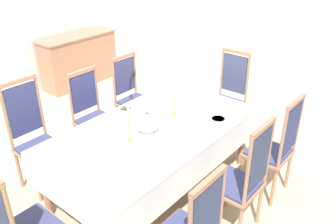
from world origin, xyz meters
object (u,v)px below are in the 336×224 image
Objects in this scene: dining_table at (154,134)px; chair_south_b at (243,179)px; chair_head_east at (228,95)px; sideboard at (79,60)px; chair_north_a at (34,136)px; chair_north_b at (93,114)px; chair_north_c at (132,95)px; candlestick_west at (129,128)px; soup_tureen at (147,122)px; bowl_near_right at (161,161)px; bowl_far_left at (232,113)px; chair_south_c at (276,147)px; candlestick_east at (174,105)px; spoon_secondary at (151,167)px; bowl_near_left at (126,110)px; spoon_primary at (132,107)px; bowl_far_right at (218,120)px.

dining_table is 1.03m from chair_south_b.
sideboard is (-0.10, 3.05, -0.14)m from chair_head_east.
chair_north_b is at bearing 179.45° from chair_north_a.
chair_north_c is 1.51m from candlestick_west.
soup_tureen reaches higher than bowl_near_right.
candlestick_west is 1.19m from bowl_far_left.
chair_north_c is (0.72, 1.02, -0.11)m from dining_table.
chair_south_c is (0.69, -2.04, 0.02)m from chair_north_b.
candlestick_east reaches higher than sideboard.
bowl_near_right is (0.33, -1.49, 0.17)m from chair_north_a.
chair_north_c is 6.26× the size of spoon_secondary.
bowl_near_right is (-0.48, -0.92, -0.01)m from bowl_near_left.
spoon_primary is (0.27, 0.48, -0.10)m from soup_tureen.
spoon_primary is at bearing 108.51° from candlestick_east.
bowl_far_left is 1.12m from spoon_primary.
chair_south_b is 4.63× the size of soup_tureen.
chair_south_c is at bearing -80.61° from spoon_primary.
chair_south_c is 7.68× the size of bowl_far_left.
chair_north_c is 6.53× the size of bowl_far_right.
bowl_near_right reaches higher than spoon_primary.
chair_head_east is 0.82× the size of sideboard.
bowl_far_right is at bearing 114.33° from chair_head_east.
bowl_near_left is at bearing 72.44° from chair_head_east.
bowl_near_left is 1.11× the size of bowl_near_right.
bowl_far_left reaches higher than spoon_primary.
candlestick_west is at bearing 152.17° from bowl_far_right.
bowl_near_right is at bearing 153.80° from chair_south_c.
chair_south_c reaches higher than soup_tureen.
soup_tureen is at bearing 51.60° from chair_north_c.
bowl_far_left is at bearing -30.02° from soup_tureen.
chair_north_a is 2.48m from chair_head_east.
chair_head_east reaches higher than dining_table.
chair_north_c reaches higher than spoon_primary.
chair_head_east is (1.48, 1.02, -0.00)m from chair_south_b.
chair_north_c is 0.89m from bowl_near_left.
chair_south_b is 4.30m from sideboard.
chair_south_b is at bearing -179.85° from chair_south_c.
chair_south_b is 0.82× the size of sideboard.
soup_tureen reaches higher than spoon_secondary.
bowl_far_left is at bearing 7.37° from spoon_secondary.
chair_north_b is 2.16m from chair_south_c.
candlestick_west is 3.54m from sideboard.
bowl_near_left is 1.02× the size of spoon_secondary.
dining_table is 8.63× the size of soup_tureen.
bowl_far_right is at bearing -27.83° from candlestick_west.
candlestick_west is 0.97m from bowl_far_right.
bowl_far_left is at bearing 115.42° from chair_north_b.
chair_north_b is 6.22× the size of spoon_secondary.
chair_north_c reaches higher than bowl_far_left.
bowl_near_left is at bearing 126.08° from bowl_far_left.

